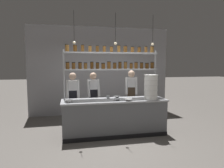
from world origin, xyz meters
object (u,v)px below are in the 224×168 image
Objects in this scene: prep_bowl_center_back at (69,101)px; prep_bowl_center_front at (128,100)px; spice_shelf_unit at (112,63)px; serving_cup_front at (108,97)px; chef_center at (93,96)px; chef_left at (73,97)px; container_stack at (151,87)px; prep_bowl_near_left at (117,100)px; prep_bowl_near_right at (117,97)px; chef_right at (131,93)px.

prep_bowl_center_front is at bearing -3.54° from prep_bowl_center_back.
spice_shelf_unit is 12.60× the size of prep_bowl_center_front.
spice_shelf_unit is 30.82× the size of serving_cup_front.
prep_bowl_center_back is at bearing 176.46° from prep_bowl_center_front.
chef_center is 1.31m from prep_bowl_center_front.
chef_left is 2.49× the size of container_stack.
prep_bowl_center_front is 0.98× the size of prep_bowl_center_back.
prep_bowl_near_left is at bearing -66.91° from chef_center.
prep_bowl_center_back is at bearing -165.46° from prep_bowl_near_right.
prep_bowl_center_front is (0.74, -1.08, 0.05)m from chef_center.
spice_shelf_unit is 0.93m from serving_cup_front.
chef_right reaches higher than prep_bowl_center_back.
prep_bowl_near_right is (1.14, -0.53, 0.04)m from chef_left.
chef_left reaches higher than chef_center.
container_stack reaches higher than prep_bowl_near_left.
container_stack is at bearing -28.98° from spice_shelf_unit.
prep_bowl_near_left is (1.08, -0.85, 0.04)m from chef_left.
chef_right is 2.57× the size of container_stack.
spice_shelf_unit is 1.46m from chef_left.
chef_right is 1.08m from container_stack.
serving_cup_front reaches higher than prep_bowl_center_back.
chef_center is at bearing 143.39° from container_stack.
container_stack is 7.68× the size of serving_cup_front.
chef_left is at bearing -170.06° from chef_center.
chef_left reaches higher than prep_bowl_center_back.
chef_right is at bearing 35.29° from spice_shelf_unit.
chef_left is 9.45× the size of prep_bowl_near_left.
prep_bowl_near_right is at bearing -56.40° from spice_shelf_unit.
prep_bowl_center_back is (-2.06, 0.02, -0.29)m from container_stack.
chef_center is at bearing -166.49° from chef_right.
prep_bowl_center_back is (-0.10, -0.85, 0.04)m from chef_left.
container_stack is (1.95, -0.88, 0.33)m from chef_left.
chef_center is 1.73m from container_stack.
prep_bowl_near_right is (0.11, -0.17, -0.92)m from spice_shelf_unit.
chef_center is 8.35× the size of prep_bowl_near_right.
chef_left is at bearing 160.51° from spice_shelf_unit.
container_stack is 3.14× the size of prep_bowl_center_front.
prep_bowl_near_right is (1.24, 0.32, -0.00)m from prep_bowl_center_back.
chef_left is at bearing -162.12° from chef_right.
chef_center is at bearing 129.54° from prep_bowl_near_right.
chef_center reaches higher than prep_bowl_near_left.
serving_cup_front is (1.00, 0.33, 0.01)m from prep_bowl_center_back.
chef_right is at bearing -2.85° from chef_center.
spice_shelf_unit is at bearing 117.11° from prep_bowl_center_front.
chef_center is 7.79× the size of prep_bowl_center_front.
chef_left reaches higher than container_stack.
spice_shelf_unit reaches higher than prep_bowl_near_left.
container_stack reaches higher than prep_bowl_near_right.
prep_bowl_near_right is (-0.61, -0.68, 0.01)m from chef_right.
chef_center is 1.10m from prep_bowl_near_left.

